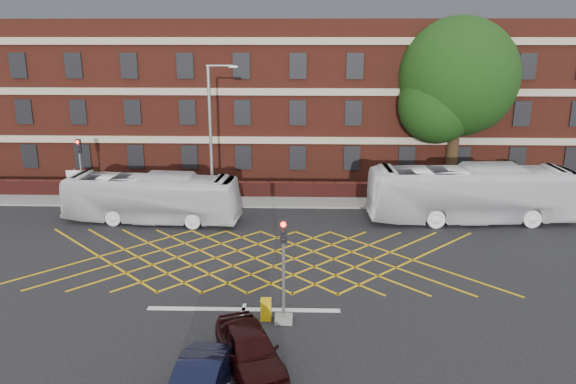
{
  "coord_description": "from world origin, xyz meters",
  "views": [
    {
      "loc": [
        2.44,
        -24.46,
        11.05
      ],
      "look_at": [
        1.71,
        1.5,
        3.67
      ],
      "focal_mm": 35.0,
      "sensor_mm": 36.0,
      "label": 1
    }
  ],
  "objects_px": {
    "bus_right": "(471,194)",
    "traffic_light_near": "(284,281)",
    "utility_cabinet": "(266,309)",
    "direction_signs": "(75,181)",
    "car_maroon": "(250,349)",
    "street_lamp": "(213,165)",
    "bus_left": "(152,198)",
    "deciduous_tree": "(457,85)",
    "traffic_light_far": "(82,176)"
  },
  "relations": [
    {
      "from": "street_lamp",
      "to": "direction_signs",
      "type": "distance_m",
      "value": 10.41
    },
    {
      "from": "bus_left",
      "to": "bus_right",
      "type": "height_order",
      "value": "bus_right"
    },
    {
      "from": "deciduous_tree",
      "to": "direction_signs",
      "type": "height_order",
      "value": "deciduous_tree"
    },
    {
      "from": "deciduous_tree",
      "to": "utility_cabinet",
      "type": "bearing_deg",
      "value": -121.17
    },
    {
      "from": "traffic_light_far",
      "to": "street_lamp",
      "type": "relative_size",
      "value": 0.46
    },
    {
      "from": "street_lamp",
      "to": "direction_signs",
      "type": "bearing_deg",
      "value": 164.56
    },
    {
      "from": "bus_right",
      "to": "street_lamp",
      "type": "bearing_deg",
      "value": 84.42
    },
    {
      "from": "traffic_light_near",
      "to": "street_lamp",
      "type": "distance_m",
      "value": 14.48
    },
    {
      "from": "traffic_light_near",
      "to": "direction_signs",
      "type": "xyz_separation_m",
      "value": [
        -14.74,
        16.29,
        -0.39
      ]
    },
    {
      "from": "traffic_light_near",
      "to": "traffic_light_far",
      "type": "xyz_separation_m",
      "value": [
        -14.19,
        16.15,
        0.0
      ]
    },
    {
      "from": "bus_left",
      "to": "traffic_light_near",
      "type": "height_order",
      "value": "traffic_light_near"
    },
    {
      "from": "traffic_light_far",
      "to": "bus_left",
      "type": "bearing_deg",
      "value": -34.97
    },
    {
      "from": "bus_left",
      "to": "street_lamp",
      "type": "bearing_deg",
      "value": -61.93
    },
    {
      "from": "deciduous_tree",
      "to": "traffic_light_near",
      "type": "relative_size",
      "value": 2.87
    },
    {
      "from": "street_lamp",
      "to": "utility_cabinet",
      "type": "xyz_separation_m",
      "value": [
        4.15,
        -13.41,
        -2.77
      ]
    },
    {
      "from": "traffic_light_near",
      "to": "traffic_light_far",
      "type": "distance_m",
      "value": 21.5
    },
    {
      "from": "traffic_light_far",
      "to": "street_lamp",
      "type": "distance_m",
      "value": 9.78
    },
    {
      "from": "bus_left",
      "to": "deciduous_tree",
      "type": "relative_size",
      "value": 0.86
    },
    {
      "from": "deciduous_tree",
      "to": "traffic_light_near",
      "type": "bearing_deg",
      "value": -119.49
    },
    {
      "from": "traffic_light_near",
      "to": "direction_signs",
      "type": "distance_m",
      "value": 21.97
    },
    {
      "from": "traffic_light_near",
      "to": "traffic_light_far",
      "type": "height_order",
      "value": "same"
    },
    {
      "from": "bus_right",
      "to": "utility_cabinet",
      "type": "height_order",
      "value": "bus_right"
    },
    {
      "from": "car_maroon",
      "to": "street_lamp",
      "type": "relative_size",
      "value": 0.47
    },
    {
      "from": "car_maroon",
      "to": "direction_signs",
      "type": "relative_size",
      "value": 1.96
    },
    {
      "from": "bus_left",
      "to": "direction_signs",
      "type": "height_order",
      "value": "bus_left"
    },
    {
      "from": "bus_left",
      "to": "traffic_light_near",
      "type": "bearing_deg",
      "value": -140.09
    },
    {
      "from": "traffic_light_far",
      "to": "deciduous_tree",
      "type": "bearing_deg",
      "value": 9.27
    },
    {
      "from": "car_maroon",
      "to": "street_lamp",
      "type": "xyz_separation_m",
      "value": [
        -3.83,
        16.81,
        2.47
      ]
    },
    {
      "from": "bus_left",
      "to": "bus_right",
      "type": "xyz_separation_m",
      "value": [
        19.24,
        0.62,
        0.25
      ]
    },
    {
      "from": "street_lamp",
      "to": "car_maroon",
      "type": "bearing_deg",
      "value": -77.16
    },
    {
      "from": "car_maroon",
      "to": "utility_cabinet",
      "type": "distance_m",
      "value": 3.42
    },
    {
      "from": "utility_cabinet",
      "to": "street_lamp",
      "type": "bearing_deg",
      "value": 107.21
    },
    {
      "from": "street_lamp",
      "to": "utility_cabinet",
      "type": "distance_m",
      "value": 14.31
    },
    {
      "from": "deciduous_tree",
      "to": "utility_cabinet",
      "type": "height_order",
      "value": "deciduous_tree"
    },
    {
      "from": "bus_right",
      "to": "car_maroon",
      "type": "bearing_deg",
      "value": 140.84
    },
    {
      "from": "bus_left",
      "to": "direction_signs",
      "type": "xyz_separation_m",
      "value": [
        -6.36,
        4.21,
        -0.1
      ]
    },
    {
      "from": "utility_cabinet",
      "to": "car_maroon",
      "type": "bearing_deg",
      "value": -95.44
    },
    {
      "from": "traffic_light_near",
      "to": "traffic_light_far",
      "type": "bearing_deg",
      "value": 131.3
    },
    {
      "from": "bus_right",
      "to": "direction_signs",
      "type": "bearing_deg",
      "value": 79.58
    },
    {
      "from": "deciduous_tree",
      "to": "street_lamp",
      "type": "xyz_separation_m",
      "value": [
        -16.37,
        -6.78,
        -4.28
      ]
    },
    {
      "from": "deciduous_tree",
      "to": "street_lamp",
      "type": "height_order",
      "value": "deciduous_tree"
    },
    {
      "from": "direction_signs",
      "to": "traffic_light_near",
      "type": "bearing_deg",
      "value": -47.87
    },
    {
      "from": "bus_right",
      "to": "traffic_light_near",
      "type": "relative_size",
      "value": 2.9
    },
    {
      "from": "street_lamp",
      "to": "bus_right",
      "type": "bearing_deg",
      "value": -3.14
    },
    {
      "from": "utility_cabinet",
      "to": "direction_signs",
      "type": "bearing_deg",
      "value": 130.99
    },
    {
      "from": "deciduous_tree",
      "to": "traffic_light_near",
      "type": "distance_m",
      "value": 24.06
    },
    {
      "from": "traffic_light_near",
      "to": "utility_cabinet",
      "type": "bearing_deg",
      "value": 167.84
    },
    {
      "from": "direction_signs",
      "to": "utility_cabinet",
      "type": "distance_m",
      "value": 21.41
    },
    {
      "from": "car_maroon",
      "to": "street_lamp",
      "type": "height_order",
      "value": "street_lamp"
    },
    {
      "from": "traffic_light_far",
      "to": "utility_cabinet",
      "type": "bearing_deg",
      "value": -49.88
    }
  ]
}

